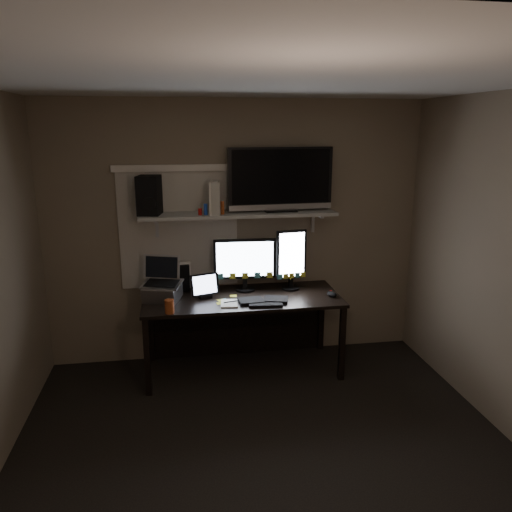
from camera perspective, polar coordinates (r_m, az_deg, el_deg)
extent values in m
plane|color=black|center=(3.69, 1.67, -22.85)|extent=(3.60, 3.60, 0.00)
plane|color=silver|center=(2.95, 2.04, 19.59)|extent=(3.60, 3.60, 0.00)
plane|color=#80725C|center=(4.82, -2.23, 2.64)|extent=(3.60, 0.00, 3.60)
cube|color=beige|center=(4.76, -8.81, 2.95)|extent=(1.10, 0.02, 1.10)
cube|color=black|center=(4.60, -1.59, -4.85)|extent=(1.80, 0.75, 0.03)
cube|color=black|center=(5.06, -2.10, -7.43)|extent=(1.80, 0.02, 0.70)
cube|color=black|center=(4.41, -12.34, -11.24)|extent=(0.05, 0.05, 0.70)
cube|color=black|center=(4.62, 9.80, -9.85)|extent=(0.05, 0.05, 0.70)
cube|color=black|center=(5.02, -11.96, -7.94)|extent=(0.05, 0.05, 0.70)
cube|color=black|center=(5.21, 7.43, -6.90)|extent=(0.05, 0.05, 0.70)
cube|color=#A2A29D|center=(4.61, -1.99, 4.82)|extent=(1.80, 0.35, 0.03)
cube|color=black|center=(4.70, -1.29, -0.96)|extent=(0.59, 0.09, 0.51)
cube|color=black|center=(4.73, 4.04, -0.41)|extent=(0.30, 0.10, 0.59)
cube|color=black|center=(4.46, 0.86, -5.09)|extent=(0.46, 0.22, 0.03)
ellipsoid|color=black|center=(4.65, 8.66, -4.32)|extent=(0.11, 0.14, 0.04)
cube|color=white|center=(4.41, -3.08, -5.44)|extent=(0.17, 0.22, 0.01)
cube|color=black|center=(4.55, -5.87, -3.40)|extent=(0.29, 0.18, 0.23)
cube|color=black|center=(4.77, -8.97, -2.38)|extent=(0.23, 0.13, 0.28)
cube|color=#ADACB1|center=(4.52, -10.73, -2.70)|extent=(0.41, 0.37, 0.38)
cylinder|color=#9A401C|center=(4.25, -9.87, -5.71)|extent=(0.10, 0.10, 0.12)
cube|color=black|center=(4.63, 2.81, 8.71)|extent=(0.98, 0.23, 0.59)
cube|color=silver|center=(4.53, -4.77, 6.70)|extent=(0.11, 0.26, 0.29)
cube|color=black|center=(4.56, -12.10, 6.81)|extent=(0.23, 0.26, 0.35)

